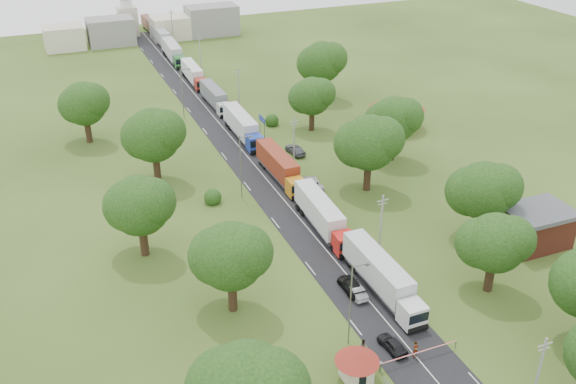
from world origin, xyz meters
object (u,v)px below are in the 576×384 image
guard_booth (357,362)px  info_sign (262,122)px  boom_barrier (408,356)px  car_lane_mid (355,291)px  pedestrian_near (416,350)px  car_lane_front (392,344)px  truck_0 (382,276)px

guard_booth → info_sign: (12.40, 60.00, 0.84)m
boom_barrier → car_lane_mid: 12.01m
pedestrian_near → info_sign: bearing=66.5°
guard_booth → car_lane_front: size_ratio=1.12×
truck_0 → car_lane_front: truck_0 is taller
info_sign → car_lane_front: size_ratio=1.04×
truck_0 → pedestrian_near: truck_0 is taller
boom_barrier → pedestrian_near: pedestrian_near is taller
guard_booth → truck_0: bearing=51.0°
truck_0 → pedestrian_near: size_ratio=8.13×
guard_booth → truck_0: size_ratio=0.28×
car_lane_mid → info_sign: bearing=-97.6°
pedestrian_near → truck_0: bearing=60.1°
boom_barrier → pedestrian_near: size_ratio=4.81×
guard_booth → car_lane_mid: 13.59m
info_sign → pedestrian_near: size_ratio=2.14×
guard_booth → truck_0: 14.79m
car_lane_mid → car_lane_front: bearing=85.5°
info_sign → guard_booth: bearing=-101.7°
guard_booth → pedestrian_near: guard_booth is taller
boom_barrier → guard_booth: size_ratio=2.10×
car_lane_front → car_lane_mid: bearing=-100.4°
boom_barrier → truck_0: bearing=73.2°
truck_0 → info_sign: bearing=86.4°
truck_0 → car_lane_front: bearing=-112.8°
truck_0 → car_lane_mid: (-3.11, 0.51, -1.63)m
info_sign → truck_0: truck_0 is taller
car_lane_front → car_lane_mid: 9.68m
boom_barrier → guard_booth: bearing=-180.0°
car_lane_front → boom_barrier: bearing=92.9°
pedestrian_near → car_lane_front: bearing=112.4°
car_lane_front → truck_0: bearing=-118.8°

